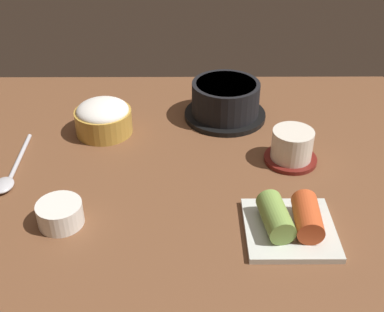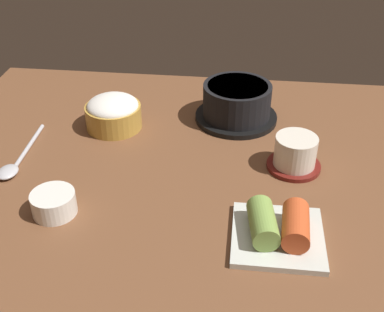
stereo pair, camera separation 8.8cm
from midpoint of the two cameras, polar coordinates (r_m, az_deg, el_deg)
dining_table at (r=92.23cm, az=1.64°, el=-1.39°), size 100.00×76.00×2.00cm
stone_pot at (r=104.56cm, az=7.60°, el=6.04°), size 17.30×17.30×7.95cm
rice_bowl at (r=101.74cm, az=-6.62°, el=4.96°), size 11.40×11.40×6.88cm
tea_cup_with_saucer at (r=91.56cm, az=14.52°, el=0.20°), size 9.81×9.81×6.38cm
kimchi_plate at (r=76.37cm, az=13.25°, el=-8.34°), size 13.76×13.76×5.07cm
side_bowl_near at (r=81.06cm, az=-12.68°, el=-5.38°), size 7.14×7.14×3.75cm
spoon at (r=94.64cm, az=-17.27°, el=-0.91°), size 3.60×19.20×1.35cm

